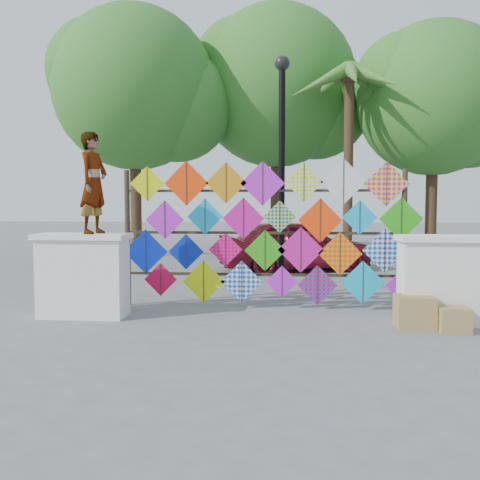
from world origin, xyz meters
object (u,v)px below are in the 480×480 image
Objects in this scene: lamppost at (282,152)px; sedan at (295,245)px; kite_rack at (270,234)px; vendor_woman at (93,183)px.

sedan is at bearing 85.06° from lamppost.
lamppost is (-0.32, -3.65, 2.03)m from sedan.
kite_rack reaches higher than sedan.
lamppost is at bearing 155.01° from sedan.
lamppost is (2.81, 2.20, 0.64)m from vendor_woman.
kite_rack is at bearing -97.95° from lamppost.
kite_rack is 1.26× the size of sedan.
vendor_woman is at bearing 131.82° from sedan.
lamppost reaches higher than kite_rack.
kite_rack is 3.21× the size of vendor_woman.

